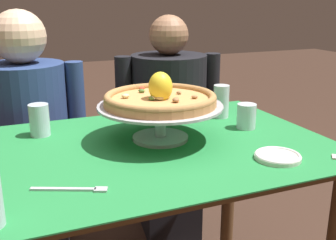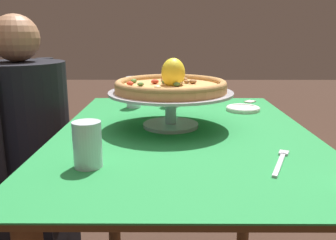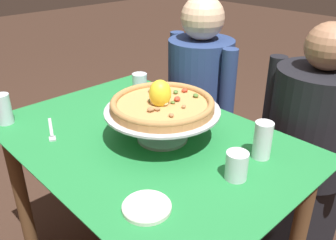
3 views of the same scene
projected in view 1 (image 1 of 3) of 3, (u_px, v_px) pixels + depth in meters
name	position (u px, v px, depth m)	size (l,w,h in m)	color
dining_table	(152.00, 181.00, 1.35)	(1.17, 0.82, 0.76)	brown
pizza_stand	(160.00, 114.00, 1.35)	(0.42, 0.42, 0.12)	#B7B7C1
pizza	(160.00, 98.00, 1.33)	(0.37, 0.37, 0.11)	tan
water_glass_side_right	(246.00, 118.00, 1.48)	(0.07, 0.07, 0.09)	silver
water_glass_back_left	(40.00, 122.00, 1.40)	(0.07, 0.07, 0.11)	silver
water_glass_back_right	(221.00, 104.00, 1.61)	(0.06, 0.06, 0.13)	white
side_plate	(278.00, 156.00, 1.20)	(0.14, 0.14, 0.02)	silver
dinner_fork	(74.00, 189.00, 1.00)	(0.18, 0.09, 0.01)	#B7B7C1
diner_left	(30.00, 145.00, 1.85)	(0.51, 0.40, 1.18)	black
diner_right	(169.00, 130.00, 2.08)	(0.53, 0.42, 1.15)	black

